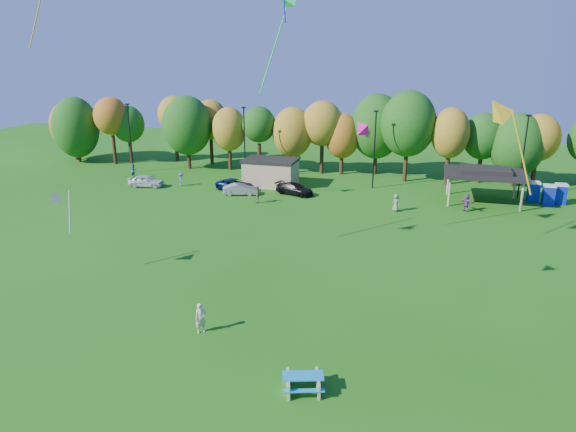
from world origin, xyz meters
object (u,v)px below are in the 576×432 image
(kite_flyer, at_px, (201,318))
(car_d, at_px, (295,189))
(porta_potties, at_px, (547,193))
(car_b, at_px, (240,189))
(picnic_table, at_px, (303,382))
(car_c, at_px, (235,185))
(car_a, at_px, (146,181))

(kite_flyer, bearing_deg, car_d, 51.35)
(kite_flyer, bearing_deg, porta_potties, 11.31)
(car_d, bearing_deg, kite_flyer, -157.08)
(kite_flyer, height_order, car_b, kite_flyer)
(picnic_table, xyz_separation_m, car_d, (-9.35, 34.20, 0.17))
(picnic_table, xyz_separation_m, car_b, (-15.26, 32.48, 0.15))
(kite_flyer, xyz_separation_m, car_d, (-2.47, 30.54, -0.24))
(porta_potties, relative_size, car_d, 0.83)
(kite_flyer, distance_m, car_d, 30.64)
(porta_potties, relative_size, car_b, 0.97)
(car_c, bearing_deg, picnic_table, -136.51)
(porta_potties, height_order, picnic_table, porta_potties)
(porta_potties, xyz_separation_m, kite_flyer, (-24.29, -34.16, -0.20))
(car_b, bearing_deg, porta_potties, -97.56)
(picnic_table, xyz_separation_m, kite_flyer, (-6.88, 3.66, 0.41))
(porta_potties, distance_m, kite_flyer, 41.92)
(kite_flyer, xyz_separation_m, car_b, (-8.38, 28.82, -0.26))
(picnic_table, distance_m, car_d, 35.45)
(kite_flyer, relative_size, car_c, 0.38)
(kite_flyer, bearing_deg, picnic_table, -71.26)
(picnic_table, bearing_deg, porta_potties, 48.12)
(picnic_table, bearing_deg, car_d, 88.13)
(car_d, bearing_deg, car_a, 112.28)
(porta_potties, height_order, car_a, porta_potties)
(picnic_table, distance_m, car_a, 42.84)
(porta_potties, xyz_separation_m, car_d, (-26.76, -3.62, -0.45))
(porta_potties, xyz_separation_m, picnic_table, (-17.41, -37.82, -0.61))
(car_d, bearing_deg, car_b, 124.52)
(car_b, xyz_separation_m, car_c, (-1.20, 1.63, 0.02))
(car_b, bearing_deg, car_d, -90.63)
(porta_potties, height_order, car_d, porta_potties)
(car_a, relative_size, car_c, 0.90)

